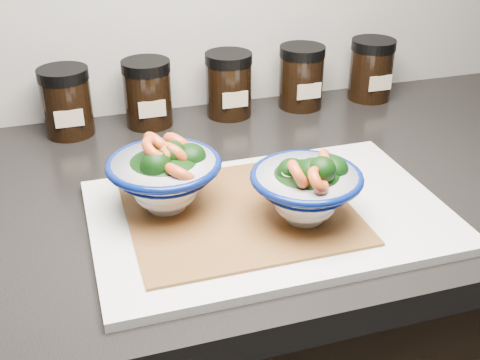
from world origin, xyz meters
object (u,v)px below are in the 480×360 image
object	(u,v)px
spice_jar_c	(229,84)
spice_jar_b	(148,93)
spice_jar_a	(67,102)
spice_jar_d	(301,77)
bowl_right	(307,188)
cutting_board	(269,215)
bowl_left	(165,175)
spice_jar_e	(371,69)

from	to	relation	value
spice_jar_c	spice_jar_b	bearing A→B (deg)	180.00
spice_jar_a	spice_jar_c	world-z (taller)	same
spice_jar_d	spice_jar_a	bearing A→B (deg)	180.00
spice_jar_c	bowl_right	bearing A→B (deg)	-92.07
cutting_board	spice_jar_c	bearing A→B (deg)	82.06
spice_jar_b	spice_jar_c	size ratio (longest dim) A/B	1.00
spice_jar_a	spice_jar_d	size ratio (longest dim) A/B	1.00
bowl_left	spice_jar_b	bearing A→B (deg)	84.56
spice_jar_d	bowl_right	bearing A→B (deg)	-111.42
cutting_board	spice_jar_d	xyz separation A→B (m)	(0.19, 0.35, 0.05)
spice_jar_b	spice_jar_c	world-z (taller)	same
bowl_left	spice_jar_c	bearing A→B (deg)	60.54
spice_jar_b	spice_jar_c	xyz separation A→B (m)	(0.14, 0.00, 0.00)
spice_jar_b	spice_jar_e	world-z (taller)	same
bowl_left	spice_jar_e	xyz separation A→B (m)	(0.45, 0.30, -0.00)
bowl_left	spice_jar_a	xyz separation A→B (m)	(-0.10, 0.30, -0.00)
cutting_board	spice_jar_a	bearing A→B (deg)	123.09
cutting_board	spice_jar_b	size ratio (longest dim) A/B	3.98
cutting_board	spice_jar_d	bearing A→B (deg)	62.02
bowl_left	spice_jar_d	xyz separation A→B (m)	(0.31, 0.30, -0.00)
bowl_left	spice_jar_c	world-z (taller)	bowl_left
spice_jar_b	cutting_board	bearing A→B (deg)	-74.87
spice_jar_b	spice_jar_d	bearing A→B (deg)	0.00
bowl_left	spice_jar_a	bearing A→B (deg)	108.87
spice_jar_a	bowl_left	bearing A→B (deg)	-71.13
spice_jar_a	spice_jar_c	bearing A→B (deg)	0.00
spice_jar_e	spice_jar_b	bearing A→B (deg)	180.00
bowl_left	spice_jar_c	distance (m)	0.35
spice_jar_e	bowl_right	bearing A→B (deg)	-127.24
spice_jar_a	spice_jar_e	size ratio (longest dim) A/B	1.00
bowl_left	spice_jar_b	distance (m)	0.31
bowl_left	bowl_right	size ratio (longest dim) A/B	1.05
bowl_right	spice_jar_d	distance (m)	0.41
spice_jar_b	spice_jar_d	size ratio (longest dim) A/B	1.00
bowl_right	spice_jar_d	bearing A→B (deg)	68.58
bowl_right	spice_jar_c	bearing A→B (deg)	87.93
bowl_left	spice_jar_d	bearing A→B (deg)	44.61
cutting_board	spice_jar_e	world-z (taller)	spice_jar_e
cutting_board	spice_jar_b	xyz separation A→B (m)	(-0.09, 0.35, 0.05)
cutting_board	spice_jar_d	world-z (taller)	spice_jar_d
bowl_right	spice_jar_e	world-z (taller)	bowl_right
spice_jar_a	spice_jar_e	bearing A→B (deg)	0.00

